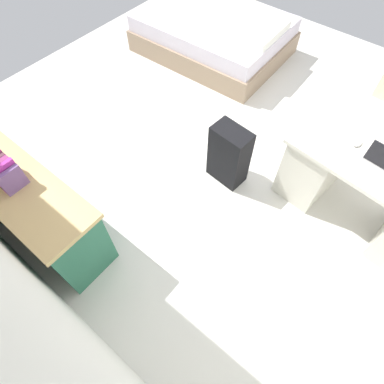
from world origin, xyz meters
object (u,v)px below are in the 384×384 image
at_px(office_chair, 383,118).
at_px(credenza, 20,196).
at_px(bed, 214,35).
at_px(suitcase_black, 229,155).
at_px(desk, 366,191).
at_px(computer_mouse, 358,143).

relative_size(office_chair, credenza, 0.52).
relative_size(bed, suitcase_black, 3.06).
bearing_deg(desk, bed, -26.89).
relative_size(desk, office_chair, 1.60).
bearing_deg(suitcase_black, office_chair, -121.17).
xyz_separation_m(credenza, suitcase_black, (-1.10, -1.53, -0.05)).
relative_size(desk, computer_mouse, 15.01).
xyz_separation_m(office_chair, suitcase_black, (0.95, 1.29, -0.10)).
bearing_deg(bed, suitcase_black, 130.31).
relative_size(office_chair, bed, 0.48).
relative_size(credenza, suitcase_black, 2.83).
relative_size(credenza, computer_mouse, 18.00).
relative_size(desk, bed, 0.77).
height_order(desk, office_chair, office_chair).
bearing_deg(desk, office_chair, -76.74).
xyz_separation_m(credenza, bed, (0.33, -3.21, -0.12)).
distance_m(suitcase_black, computer_mouse, 1.09).
bearing_deg(bed, office_chair, 170.74).
bearing_deg(office_chair, credenza, 54.03).
xyz_separation_m(suitcase_black, computer_mouse, (-0.90, -0.44, 0.42)).
xyz_separation_m(bed, computer_mouse, (-2.33, 1.24, 0.50)).
height_order(desk, suitcase_black, desk).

